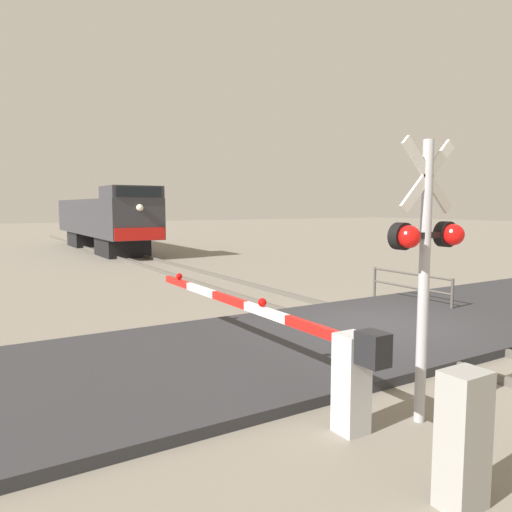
{
  "coord_description": "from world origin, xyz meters",
  "views": [
    {
      "loc": [
        -8.02,
        -7.76,
        2.84
      ],
      "look_at": [
        -0.87,
        3.86,
        1.44
      ],
      "focal_mm": 34.35,
      "sensor_mm": 36.0,
      "label": 1
    }
  ],
  "objects": [
    {
      "name": "rail_track_right",
      "position": [
        0.72,
        0.0,
        0.07
      ],
      "size": [
        0.08,
        80.0,
        0.15
      ],
      "primitive_type": "cube",
      "color": "#59544C",
      "rests_on": "ground_plane"
    },
    {
      "name": "locomotive",
      "position": [
        0.0,
        23.58,
        1.96
      ],
      "size": [
        2.76,
        14.78,
        3.87
      ],
      "color": "black",
      "rests_on": "ground_plane"
    },
    {
      "name": "ground_plane",
      "position": [
        0.0,
        0.0,
        0.0
      ],
      "size": [
        160.0,
        160.0,
        0.0
      ],
      "primitive_type": "plane",
      "color": "gray"
    },
    {
      "name": "road_surface",
      "position": [
        0.0,
        0.0,
        0.08
      ],
      "size": [
        36.0,
        5.16,
        0.16
      ],
      "primitive_type": "cube",
      "color": "#2D2D30",
      "rests_on": "ground_plane"
    },
    {
      "name": "crossing_signal",
      "position": [
        -2.91,
        -3.61,
        2.25
      ],
      "size": [
        1.18,
        0.33,
        3.69
      ],
      "color": "#ADADB2",
      "rests_on": "ground_plane"
    },
    {
      "name": "rail_track_left",
      "position": [
        -0.72,
        0.0,
        0.07
      ],
      "size": [
        0.08,
        80.0,
        0.15
      ],
      "primitive_type": "cube",
      "color": "#59544C",
      "rests_on": "ground_plane"
    },
    {
      "name": "utility_cabinet",
      "position": [
        -4.09,
        -5.06,
        0.66
      ],
      "size": [
        0.44,
        0.33,
        1.33
      ],
      "primitive_type": "cube",
      "color": "#999993",
      "rests_on": "ground_plane"
    },
    {
      "name": "guard_railing",
      "position": [
        2.96,
        1.68,
        0.63
      ],
      "size": [
        0.08,
        2.86,
        0.95
      ],
      "color": "#4C4742",
      "rests_on": "ground_plane"
    },
    {
      "name": "crossing_gate",
      "position": [
        -3.91,
        -2.43,
        0.87
      ],
      "size": [
        0.36,
        6.69,
        1.37
      ],
      "color": "silver",
      "rests_on": "ground_plane"
    }
  ]
}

